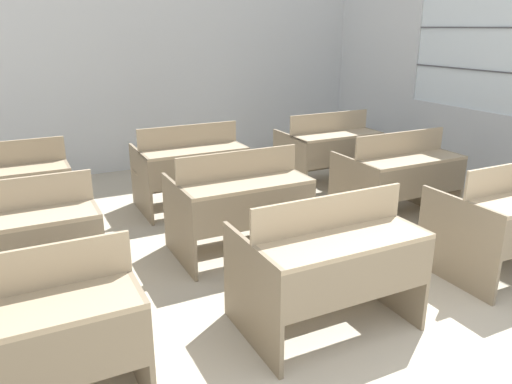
% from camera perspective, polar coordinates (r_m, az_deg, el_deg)
% --- Properties ---
extents(wall_back, '(6.16, 0.06, 2.97)m').
position_cam_1_polar(wall_back, '(6.91, -11.88, 14.94)').
color(wall_back, silver).
rests_on(wall_back, ground_plane).
extents(wall_right_with_window, '(0.06, 5.90, 2.97)m').
position_cam_1_polar(wall_right_with_window, '(6.08, 27.22, 12.80)').
color(wall_right_with_window, silver).
rests_on(wall_right_with_window, ground_plane).
extents(bench_front_left, '(1.07, 0.76, 0.90)m').
position_cam_1_polar(bench_front_left, '(2.73, -24.96, -14.67)').
color(bench_front_left, '#796A53').
rests_on(bench_front_left, ground_plane).
extents(bench_front_center, '(1.07, 0.76, 0.90)m').
position_cam_1_polar(bench_front_center, '(3.20, 8.24, -7.91)').
color(bench_front_center, '#7B6B54').
rests_on(bench_front_center, ground_plane).
extents(bench_front_right, '(1.07, 0.76, 0.90)m').
position_cam_1_polar(bench_front_right, '(4.35, 27.13, -2.61)').
color(bench_front_right, '#80715A').
rests_on(bench_front_right, ground_plane).
extents(bench_second_left, '(1.07, 0.76, 0.90)m').
position_cam_1_polar(bench_second_left, '(3.84, -25.64, -5.01)').
color(bench_second_left, gray).
rests_on(bench_second_left, ground_plane).
extents(bench_second_center, '(1.07, 0.76, 0.90)m').
position_cam_1_polar(bench_second_center, '(4.20, -1.94, -1.18)').
color(bench_second_center, '#7C6D56').
rests_on(bench_second_center, ground_plane).
extents(bench_second_right, '(1.07, 0.76, 0.90)m').
position_cam_1_polar(bench_second_right, '(5.13, 15.96, 1.77)').
color(bench_second_right, '#7D6E57').
rests_on(bench_second_right, ground_plane).
extents(bench_third_left, '(1.07, 0.76, 0.90)m').
position_cam_1_polar(bench_third_left, '(5.06, -26.59, 0.27)').
color(bench_third_left, '#7D6D56').
rests_on(bench_third_left, ground_plane).
extents(bench_third_center, '(1.07, 0.76, 0.90)m').
position_cam_1_polar(bench_third_center, '(5.32, -7.54, 2.93)').
color(bench_third_center, '#80715A').
rests_on(bench_third_center, ground_plane).
extents(bench_third_right, '(1.07, 0.76, 0.90)m').
position_cam_1_polar(bench_third_right, '(6.08, 8.32, 4.86)').
color(bench_third_right, gray).
rests_on(bench_third_right, ground_plane).
extents(wastepaper_bin, '(0.29, 0.29, 0.38)m').
position_cam_1_polar(wastepaper_bin, '(7.46, 12.12, 5.08)').
color(wastepaper_bin, '#474C51').
rests_on(wastepaper_bin, ground_plane).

